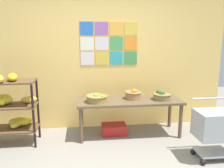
{
  "coord_description": "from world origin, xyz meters",
  "views": [
    {
      "loc": [
        -0.31,
        -2.43,
        1.72
      ],
      "look_at": [
        0.12,
        1.14,
        0.97
      ],
      "focal_mm": 37.85,
      "sensor_mm": 36.0,
      "label": 1
    }
  ],
  "objects_px": {
    "produce_crate_under_table": "(114,129)",
    "shopping_cart": "(216,126)",
    "fruit_basket_centre": "(162,95)",
    "banana_shelf_unit": "(10,105)",
    "fruit_basket_back_left": "(97,98)",
    "display_table": "(129,104)",
    "fruit_basket_back_right": "(133,94)"
  },
  "relations": [
    {
      "from": "fruit_basket_centre",
      "to": "fruit_basket_back_left",
      "type": "relative_size",
      "value": 0.89
    },
    {
      "from": "banana_shelf_unit",
      "to": "fruit_basket_back_left",
      "type": "distance_m",
      "value": 1.37
    },
    {
      "from": "fruit_basket_centre",
      "to": "shopping_cart",
      "type": "distance_m",
      "value": 1.07
    },
    {
      "from": "produce_crate_under_table",
      "to": "fruit_basket_centre",
      "type": "bearing_deg",
      "value": -5.08
    },
    {
      "from": "display_table",
      "to": "shopping_cart",
      "type": "height_order",
      "value": "shopping_cart"
    },
    {
      "from": "fruit_basket_centre",
      "to": "fruit_basket_back_left",
      "type": "bearing_deg",
      "value": -178.59
    },
    {
      "from": "shopping_cart",
      "to": "display_table",
      "type": "bearing_deg",
      "value": 130.19
    },
    {
      "from": "banana_shelf_unit",
      "to": "fruit_basket_back_left",
      "type": "height_order",
      "value": "banana_shelf_unit"
    },
    {
      "from": "shopping_cart",
      "to": "fruit_basket_centre",
      "type": "bearing_deg",
      "value": 110.42
    },
    {
      "from": "banana_shelf_unit",
      "to": "display_table",
      "type": "bearing_deg",
      "value": 3.19
    },
    {
      "from": "shopping_cart",
      "to": "fruit_basket_back_right",
      "type": "bearing_deg",
      "value": 126.31
    },
    {
      "from": "banana_shelf_unit",
      "to": "fruit_basket_centre",
      "type": "relative_size",
      "value": 3.66
    },
    {
      "from": "banana_shelf_unit",
      "to": "fruit_basket_back_left",
      "type": "bearing_deg",
      "value": 1.78
    },
    {
      "from": "display_table",
      "to": "fruit_basket_back_right",
      "type": "distance_m",
      "value": 0.18
    },
    {
      "from": "banana_shelf_unit",
      "to": "shopping_cart",
      "type": "height_order",
      "value": "banana_shelf_unit"
    },
    {
      "from": "banana_shelf_unit",
      "to": "produce_crate_under_table",
      "type": "distance_m",
      "value": 1.76
    },
    {
      "from": "display_table",
      "to": "shopping_cart",
      "type": "distance_m",
      "value": 1.41
    },
    {
      "from": "fruit_basket_centre",
      "to": "fruit_basket_back_left",
      "type": "distance_m",
      "value": 1.12
    },
    {
      "from": "display_table",
      "to": "fruit_basket_back_left",
      "type": "xyz_separation_m",
      "value": [
        -0.57,
        -0.07,
        0.14
      ]
    },
    {
      "from": "fruit_basket_back_right",
      "to": "shopping_cart",
      "type": "relative_size",
      "value": 0.35
    },
    {
      "from": "produce_crate_under_table",
      "to": "shopping_cart",
      "type": "xyz_separation_m",
      "value": [
        1.3,
        -1.0,
        0.39
      ]
    },
    {
      "from": "fruit_basket_centre",
      "to": "produce_crate_under_table",
      "type": "height_order",
      "value": "fruit_basket_centre"
    },
    {
      "from": "fruit_basket_centre",
      "to": "produce_crate_under_table",
      "type": "distance_m",
      "value": 1.03
    },
    {
      "from": "display_table",
      "to": "fruit_basket_back_left",
      "type": "distance_m",
      "value": 0.59
    },
    {
      "from": "banana_shelf_unit",
      "to": "produce_crate_under_table",
      "type": "bearing_deg",
      "value": 4.9
    },
    {
      "from": "fruit_basket_back_right",
      "to": "shopping_cart",
      "type": "height_order",
      "value": "shopping_cart"
    },
    {
      "from": "display_table",
      "to": "fruit_basket_centre",
      "type": "relative_size",
      "value": 5.65
    },
    {
      "from": "display_table",
      "to": "shopping_cart",
      "type": "relative_size",
      "value": 2.13
    },
    {
      "from": "banana_shelf_unit",
      "to": "produce_crate_under_table",
      "type": "relative_size",
      "value": 2.72
    },
    {
      "from": "banana_shelf_unit",
      "to": "display_table",
      "type": "distance_m",
      "value": 1.94
    },
    {
      "from": "display_table",
      "to": "shopping_cart",
      "type": "bearing_deg",
      "value": -43.16
    },
    {
      "from": "fruit_basket_centre",
      "to": "shopping_cart",
      "type": "relative_size",
      "value": 0.38
    }
  ]
}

